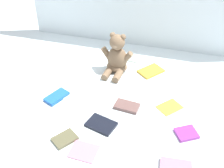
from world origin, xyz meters
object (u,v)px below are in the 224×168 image
(book_case_4, at_px, (133,58))
(book_case_6, at_px, (170,107))
(teddy_bear, at_px, (117,58))
(book_case_10, at_px, (57,97))
(book_case_2, at_px, (151,71))
(book_case_5, at_px, (186,133))
(book_case_0, at_px, (65,139))
(book_case_9, at_px, (84,151))
(book_case_1, at_px, (127,106))
(book_case_3, at_px, (73,98))
(book_case_7, at_px, (101,124))

(book_case_4, xyz_separation_m, book_case_6, (0.27, -0.38, -0.00))
(teddy_bear, height_order, book_case_10, teddy_bear)
(book_case_2, relative_size, book_case_4, 1.37)
(teddy_bear, height_order, book_case_5, teddy_bear)
(book_case_0, distance_m, book_case_10, 0.29)
(book_case_0, distance_m, book_case_9, 0.11)
(book_case_1, bearing_deg, book_case_9, -13.66)
(book_case_3, bearing_deg, book_case_9, 115.58)
(book_case_0, xyz_separation_m, book_case_3, (-0.07, 0.27, -0.00))
(book_case_1, height_order, book_case_6, book_case_1)
(book_case_7, bearing_deg, book_case_3, 68.89)
(book_case_0, distance_m, book_case_5, 0.54)
(teddy_bear, height_order, book_case_6, teddy_bear)
(book_case_4, distance_m, book_case_7, 0.59)
(book_case_0, relative_size, book_case_7, 0.78)
(book_case_9, bearing_deg, book_case_10, 43.86)
(book_case_2, height_order, book_case_4, same)
(book_case_4, height_order, book_case_7, book_case_7)
(book_case_6, bearing_deg, book_case_1, 57.52)
(book_case_7, bearing_deg, book_case_2, -1.93)
(book_case_0, height_order, book_case_10, book_case_10)
(book_case_7, bearing_deg, book_case_6, -39.01)
(book_case_1, relative_size, book_case_4, 1.19)
(book_case_5, distance_m, book_case_9, 0.46)
(book_case_10, bearing_deg, book_case_7, 0.31)
(book_case_2, xyz_separation_m, book_case_6, (0.14, -0.28, -0.00))
(book_case_7, height_order, book_case_10, book_case_10)
(book_case_0, xyz_separation_m, book_case_10, (-0.15, 0.25, 0.00))
(book_case_1, relative_size, book_case_3, 0.87)
(book_case_0, xyz_separation_m, book_case_2, (0.28, 0.61, -0.00))
(book_case_1, distance_m, book_case_7, 0.17)
(teddy_bear, distance_m, book_case_0, 0.58)
(book_case_5, distance_m, book_case_6, 0.19)
(book_case_6, height_order, book_case_7, book_case_7)
(book_case_3, distance_m, book_case_10, 0.09)
(book_case_2, bearing_deg, book_case_6, 156.64)
(teddy_bear, height_order, book_case_3, teddy_bear)
(book_case_0, height_order, book_case_7, book_case_7)
(book_case_10, bearing_deg, teddy_bear, 78.06)
(book_case_1, bearing_deg, book_case_10, -79.75)
(book_case_9, bearing_deg, book_case_3, 31.41)
(teddy_bear, height_order, book_case_1, teddy_bear)
(teddy_bear, bearing_deg, book_case_5, -37.83)
(book_case_5, height_order, book_case_6, book_case_5)
(book_case_7, distance_m, book_case_10, 0.30)
(book_case_1, height_order, book_case_5, book_case_1)
(book_case_1, bearing_deg, book_case_7, -23.96)
(book_case_10, bearing_deg, book_case_6, 32.80)
(book_case_9, bearing_deg, book_case_6, -37.47)
(book_case_1, bearing_deg, book_case_0, -31.91)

